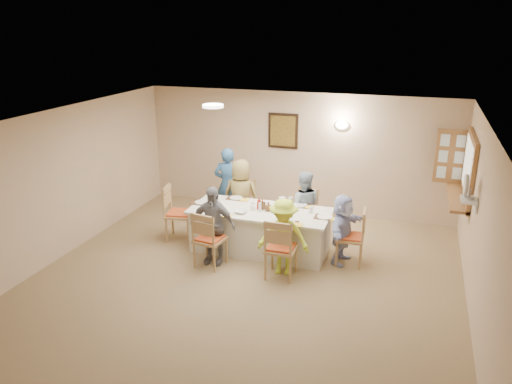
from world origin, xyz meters
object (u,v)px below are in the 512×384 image
(dining_table, at_px, (260,230))
(diner_front_right, at_px, (283,237))
(chair_back_left, at_px, (243,206))
(diner_back_left, at_px, (241,196))
(diner_front_left, at_px, (213,225))
(chair_front_right, at_px, (281,247))
(diner_right_end, at_px, (342,229))
(chair_back_right, at_px, (304,214))
(chair_right_end, at_px, (350,236))
(desk_fan, at_px, (468,190))
(chair_left_end, at_px, (180,213))
(serving_hatch, at_px, (469,169))
(diner_back_right, at_px, (303,206))
(condiment_ketchup, at_px, (259,203))
(caregiver, at_px, (228,185))
(chair_front_left, at_px, (210,238))

(dining_table, distance_m, diner_front_right, 0.94)
(chair_back_left, bearing_deg, diner_front_right, -59.25)
(diner_back_left, height_order, diner_front_left, diner_back_left)
(chair_front_right, bearing_deg, diner_front_left, -6.66)
(chair_back_left, xyz_separation_m, diner_right_end, (2.02, -0.80, 0.11))
(chair_back_right, distance_m, chair_right_end, 1.24)
(desk_fan, height_order, chair_left_end, desk_fan)
(chair_back_left, xyz_separation_m, chair_front_right, (1.20, -1.60, 0.02))
(serving_hatch, height_order, diner_back_right, serving_hatch)
(serving_hatch, xyz_separation_m, condiment_ketchup, (-3.34, -1.05, -0.63))
(serving_hatch, relative_size, condiment_ketchup, 6.86)
(chair_left_end, relative_size, diner_front_right, 0.82)
(chair_right_end, bearing_deg, chair_left_end, -93.26)
(chair_back_left, distance_m, chair_front_right, 2.00)
(chair_front_right, bearing_deg, chair_right_end, -140.85)
(serving_hatch, bearing_deg, desk_fan, -94.66)
(dining_table, relative_size, diner_back_right, 1.83)
(chair_back_left, distance_m, caregiver, 0.63)
(diner_back_left, bearing_deg, serving_hatch, -179.59)
(chair_right_end, bearing_deg, condiment_ketchup, -93.93)
(diner_front_right, xyz_separation_m, diner_right_end, (0.82, 0.68, -0.03))
(diner_back_right, height_order, caregiver, caregiver)
(serving_hatch, bearing_deg, diner_back_left, -174.30)
(diner_front_right, bearing_deg, dining_table, 125.22)
(diner_front_right, height_order, diner_right_end, diner_front_right)
(diner_right_end, bearing_deg, chair_left_end, 101.47)
(chair_left_end, bearing_deg, desk_fan, -104.81)
(chair_front_right, height_order, chair_right_end, chair_front_right)
(chair_front_left, xyz_separation_m, diner_back_right, (1.20, 1.48, 0.17))
(chair_left_end, bearing_deg, chair_right_end, -101.44)
(desk_fan, height_order, caregiver, desk_fan)
(serving_hatch, relative_size, diner_right_end, 1.27)
(dining_table, bearing_deg, condiment_ketchup, 146.71)
(chair_front_left, bearing_deg, chair_back_left, -81.52)
(chair_front_left, xyz_separation_m, caregiver, (-0.45, 1.95, 0.27))
(chair_right_end, distance_m, diner_right_end, 0.17)
(diner_back_left, distance_m, diner_back_right, 1.20)
(chair_left_end, xyz_separation_m, diner_front_left, (0.95, -0.68, 0.15))
(chair_back_right, distance_m, diner_right_end, 1.15)
(chair_right_end, bearing_deg, diner_back_left, -110.81)
(condiment_ketchup, bearing_deg, chair_front_right, -52.49)
(chair_right_end, relative_size, diner_front_right, 0.77)
(diner_front_right, distance_m, caregiver, 2.47)
(dining_table, xyz_separation_m, chair_back_left, (-0.60, 0.80, 0.10))
(dining_table, height_order, chair_right_end, chair_right_end)
(diner_front_left, height_order, condiment_ketchup, diner_front_left)
(dining_table, relative_size, diner_front_right, 1.93)
(chair_left_end, bearing_deg, diner_right_end, -101.44)
(chair_front_right, bearing_deg, diner_back_left, -51.92)
(diner_front_right, relative_size, caregiver, 0.83)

